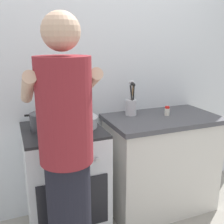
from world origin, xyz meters
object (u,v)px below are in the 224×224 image
object	(u,v)px
pot	(43,121)
spice_bottle	(167,111)
mixing_bowl	(80,121)
stove_range	(65,181)
person	(67,166)
utensil_crock	(131,104)

from	to	relation	value
pot	spice_bottle	xyz separation A→B (m)	(1.09, -0.01, -0.02)
mixing_bowl	spice_bottle	bearing A→B (deg)	2.12
stove_range	pot	size ratio (longest dim) A/B	3.54
stove_range	spice_bottle	size ratio (longest dim) A/B	10.64
person	utensil_crock	bearing A→B (deg)	43.79
spice_bottle	person	size ratio (longest dim) A/B	0.05
stove_range	pot	distance (m)	0.53
stove_range	spice_bottle	distance (m)	1.07
pot	mixing_bowl	bearing A→B (deg)	-9.07
stove_range	mixing_bowl	world-z (taller)	mixing_bowl
stove_range	utensil_crock	distance (m)	0.87
mixing_bowl	utensil_crock	xyz separation A→B (m)	(0.52, 0.17, 0.05)
utensil_crock	stove_range	bearing A→B (deg)	-166.66
pot	spice_bottle	world-z (taller)	pot
mixing_bowl	person	bearing A→B (deg)	-112.29
mixing_bowl	utensil_crock	distance (m)	0.55
utensil_crock	person	xyz separation A→B (m)	(-0.74, -0.71, -0.14)
spice_bottle	person	world-z (taller)	person
pot	person	xyz separation A→B (m)	(0.06, -0.59, -0.10)
spice_bottle	utensil_crock	bearing A→B (deg)	155.47
stove_range	mixing_bowl	size ratio (longest dim) A/B	3.21
spice_bottle	person	bearing A→B (deg)	-150.92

